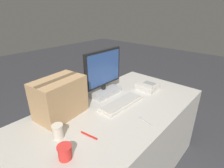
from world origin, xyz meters
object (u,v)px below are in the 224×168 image
at_px(monitor, 103,77).
at_px(spoon, 143,120).
at_px(paper_cup_right, 58,131).
at_px(pen_marker, 89,135).
at_px(cardboard_box, 60,98).
at_px(keyboard, 121,103).
at_px(paper_cup_left, 65,152).
at_px(desk_phone, 147,86).

distance_m(monitor, spoon, 0.60).
distance_m(paper_cup_right, spoon, 0.64).
xyz_separation_m(monitor, pen_marker, (-0.54, -0.38, -0.17)).
bearing_deg(cardboard_box, keyboard, -30.39).
xyz_separation_m(keyboard, paper_cup_right, (-0.62, 0.04, 0.04)).
relative_size(paper_cup_left, pen_marker, 0.64).
xyz_separation_m(desk_phone, cardboard_box, (-0.89, 0.26, 0.13)).
bearing_deg(desk_phone, keyboard, 179.04).
relative_size(keyboard, paper_cup_left, 5.19).
bearing_deg(pen_marker, cardboard_box, -14.25).
distance_m(keyboard, pen_marker, 0.49).
bearing_deg(monitor, cardboard_box, -178.32).
height_order(desk_phone, spoon, desk_phone).
bearing_deg(monitor, desk_phone, -36.14).
xyz_separation_m(desk_phone, pen_marker, (-0.92, -0.11, -0.02)).
height_order(keyboard, desk_phone, desk_phone).
distance_m(keyboard, cardboard_box, 0.54).
bearing_deg(keyboard, paper_cup_right, 177.10).
distance_m(monitor, desk_phone, 0.49).
relative_size(keyboard, desk_phone, 2.23).
bearing_deg(desk_phone, pen_marker, -174.67).
bearing_deg(monitor, spoon, -103.27).
relative_size(keyboard, spoon, 3.01).
height_order(keyboard, paper_cup_left, paper_cup_left).
distance_m(spoon, pen_marker, 0.44).
distance_m(keyboard, spoon, 0.29).
bearing_deg(keyboard, cardboard_box, 150.44).
relative_size(paper_cup_right, spoon, 0.65).
bearing_deg(cardboard_box, desk_phone, -16.46).
bearing_deg(paper_cup_left, desk_phone, 7.36).
bearing_deg(spoon, pen_marker, 79.81).
bearing_deg(paper_cup_right, monitor, 19.29).
height_order(monitor, spoon, monitor).
height_order(paper_cup_left, paper_cup_right, paper_cup_right).
distance_m(monitor, keyboard, 0.33).
distance_m(keyboard, paper_cup_right, 0.63).
relative_size(paper_cup_right, cardboard_box, 0.24).
relative_size(desk_phone, pen_marker, 1.50).
bearing_deg(pen_marker, paper_cup_right, 35.24).
bearing_deg(spoon, paper_cup_left, 90.93).
height_order(monitor, paper_cup_right, monitor).
relative_size(desk_phone, paper_cup_left, 2.32).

